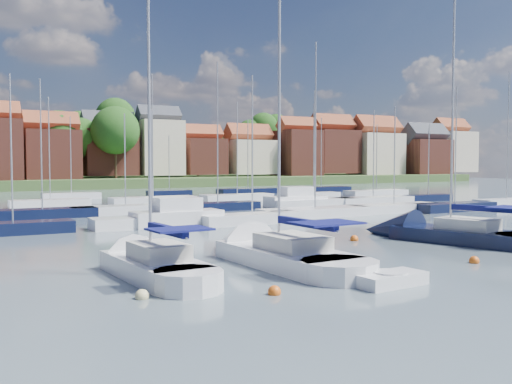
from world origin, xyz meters
TOP-DOWN VIEW (x-y plane):
  - ground at (0.00, 40.00)m, footprint 260.00×260.00m
  - sailboat_left at (-13.43, 2.85)m, footprint 3.42×10.55m
  - sailboat_centre at (-6.97, 3.11)m, footprint 3.93×12.89m
  - sailboat_navy at (6.25, 4.48)m, footprint 6.57×12.91m
  - tender at (-5.57, -4.44)m, footprint 3.17×1.67m
  - buoy_a at (-15.03, -1.77)m, footprint 0.51×0.51m
  - buoy_b at (-10.46, -3.54)m, footprint 0.50×0.50m
  - buoy_c at (-6.87, -0.39)m, footprint 0.44×0.44m
  - buoy_d at (1.62, -2.53)m, footprint 0.50×0.50m
  - buoy_e at (1.49, 6.65)m, footprint 0.52×0.52m
  - buoy_g at (-6.55, 4.34)m, footprint 0.53×0.53m
  - marina_field at (1.91, 35.15)m, footprint 79.62×41.41m
  - far_shore_town at (2.23, 132.67)m, footprint 212.46×90.00m

SIDE VIEW (x-z plane):
  - ground at x=0.00m, z-range 0.00..0.00m
  - buoy_a at x=-15.03m, z-range -0.26..0.26m
  - buoy_b at x=-10.46m, z-range -0.25..0.25m
  - buoy_c at x=-6.87m, z-range -0.22..0.22m
  - buoy_d at x=1.62m, z-range -0.25..0.25m
  - buoy_e at x=1.49m, z-range -0.26..0.26m
  - buoy_g at x=-6.55m, z-range -0.26..0.26m
  - tender at x=-5.57m, z-range -0.08..0.59m
  - sailboat_centre at x=-6.97m, z-range -8.29..8.99m
  - sailboat_navy at x=6.25m, z-range -8.28..8.98m
  - sailboat_left at x=-13.43m, z-range -6.73..7.45m
  - marina_field at x=1.91m, z-range -7.53..8.40m
  - far_shore_town at x=2.23m, z-range -6.53..15.74m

